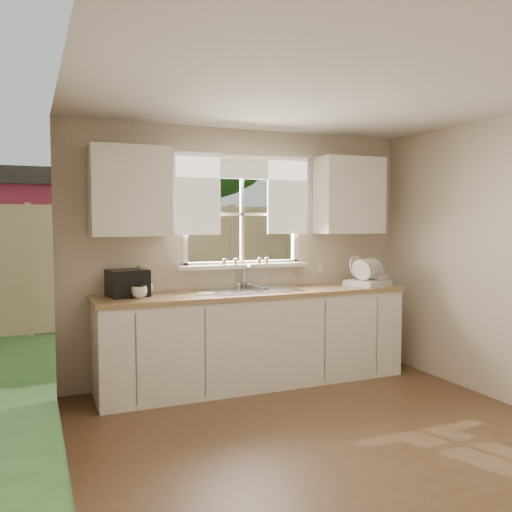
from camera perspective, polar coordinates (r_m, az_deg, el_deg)
name	(u,v)px	position (r m, az deg, el deg)	size (l,w,h in m)	color
ground	(349,452)	(4.02, 9.74, -19.65)	(4.00, 4.00, 0.00)	brown
room_walls	(356,274)	(3.65, 10.52, -1.91)	(3.62, 4.02, 2.50)	beige
ceiling	(353,82)	(3.79, 10.20, 17.53)	(3.60, 4.00, 0.02)	silver
window	(243,231)	(5.48, -1.43, 2.70)	(1.38, 0.16, 1.06)	white
curtains	(244,186)	(5.44, -1.24, 7.41)	(1.50, 0.03, 0.81)	white
base_cabinets	(255,340)	(5.31, -0.13, -8.79)	(3.00, 0.62, 0.87)	white
countertop	(255,293)	(5.23, -0.13, -3.92)	(3.04, 0.65, 0.04)	#A48052
upper_cabinet_left	(130,191)	(5.00, -13.13, 6.65)	(0.70, 0.33, 0.80)	white
upper_cabinet_right	(350,196)	(5.85, 9.83, 6.29)	(0.70, 0.33, 0.80)	white
wall_outlet	(319,268)	(5.86, 6.67, -1.22)	(0.08, 0.01, 0.12)	beige
sill_jars	(247,261)	(5.44, -0.99, -0.54)	(0.50, 0.04, 0.06)	brown
backyard	(157,131)	(11.94, -10.35, 12.82)	(20.00, 10.00, 6.13)	#335421
sink	(254,298)	(5.26, -0.26, -4.44)	(0.88, 0.52, 0.40)	#B7B7BC
dish_rack	(367,278)	(5.78, 11.60, -2.26)	(0.53, 0.48, 0.31)	silver
bowl	(380,277)	(5.81, 12.88, -2.19)	(0.21, 0.21, 0.05)	white
soap_bottle_a	(139,280)	(5.01, -12.23, -2.54)	(0.11, 0.11, 0.28)	green
soap_bottle_b	(133,286)	(4.99, -12.85, -3.05)	(0.09, 0.09, 0.19)	#2F47B2
soap_bottle_c	(146,285)	(5.06, -11.54, -3.02)	(0.14, 0.14, 0.18)	beige
saucer	(207,294)	(5.02, -5.21, -3.96)	(0.17, 0.17, 0.01)	white
cup	(139,292)	(4.84, -12.18, -3.75)	(0.14, 0.14, 0.11)	silver
black_appliance	(128,283)	(4.98, -13.37, -2.78)	(0.33, 0.29, 0.24)	black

